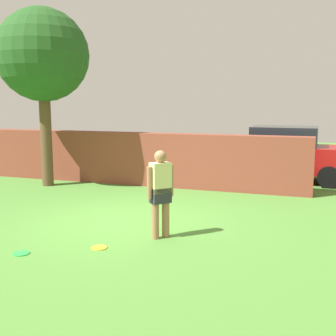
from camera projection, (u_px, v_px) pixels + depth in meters
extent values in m
plane|color=#4C8433|center=(130.00, 220.00, 8.96)|extent=(40.00, 40.00, 0.00)
cube|color=brown|center=(135.00, 159.00, 12.83)|extent=(10.28, 0.50, 1.57)
cylinder|color=brown|center=(46.00, 134.00, 12.52)|extent=(0.33, 0.33, 3.09)
sphere|color=#23511E|center=(43.00, 55.00, 12.17)|extent=(2.67, 2.67, 2.67)
cylinder|color=#9E704C|center=(155.00, 216.00, 7.69)|extent=(0.14, 0.14, 0.85)
cylinder|color=#9E704C|center=(166.00, 214.00, 7.81)|extent=(0.14, 0.14, 0.85)
cube|color=#2D2D38|center=(160.00, 195.00, 7.69)|extent=(0.40, 0.42, 0.28)
cube|color=beige|center=(160.00, 178.00, 7.64)|extent=(0.40, 0.42, 0.55)
sphere|color=#9E704C|center=(160.00, 156.00, 7.58)|extent=(0.22, 0.22, 0.22)
cylinder|color=#9E704C|center=(149.00, 183.00, 7.54)|extent=(0.09, 0.09, 0.58)
cylinder|color=#9E704C|center=(171.00, 181.00, 7.77)|extent=(0.09, 0.09, 0.58)
cube|color=#A51111|center=(283.00, 158.00, 13.49)|extent=(4.23, 1.77, 0.80)
cube|color=#1E2328|center=(284.00, 136.00, 13.38)|extent=(2.02, 1.53, 0.60)
cylinder|color=black|center=(235.00, 172.00, 13.22)|extent=(0.64, 0.23, 0.64)
cylinder|color=black|center=(245.00, 165.00, 14.80)|extent=(0.64, 0.23, 0.64)
cylinder|color=black|center=(329.00, 177.00, 12.30)|extent=(0.64, 0.23, 0.64)
cylinder|color=black|center=(328.00, 169.00, 13.87)|extent=(0.64, 0.23, 0.64)
cylinder|color=yellow|center=(99.00, 248.00, 7.24)|extent=(0.27, 0.27, 0.02)
cylinder|color=green|center=(21.00, 253.00, 6.97)|extent=(0.27, 0.27, 0.02)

